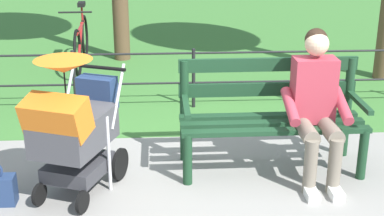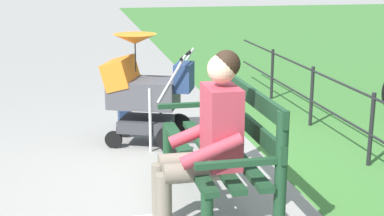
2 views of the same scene
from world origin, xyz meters
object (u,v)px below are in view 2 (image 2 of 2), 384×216
(person_on_bench, at_px, (206,137))
(stroller, at_px, (143,89))
(handbag, at_px, (125,117))
(park_bench, at_px, (224,141))

(person_on_bench, xyz_separation_m, stroller, (1.99, 0.20, -0.08))
(stroller, xyz_separation_m, handbag, (0.62, 0.15, -0.47))
(park_bench, xyz_separation_m, stroller, (1.65, 0.43, 0.07))
(park_bench, relative_size, person_on_bench, 1.26)
(stroller, bearing_deg, handbag, 13.56)
(park_bench, height_order, handbag, park_bench)
(park_bench, relative_size, handbag, 4.34)
(person_on_bench, bearing_deg, park_bench, -33.47)
(park_bench, relative_size, stroller, 1.40)
(park_bench, bearing_deg, stroller, 14.45)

